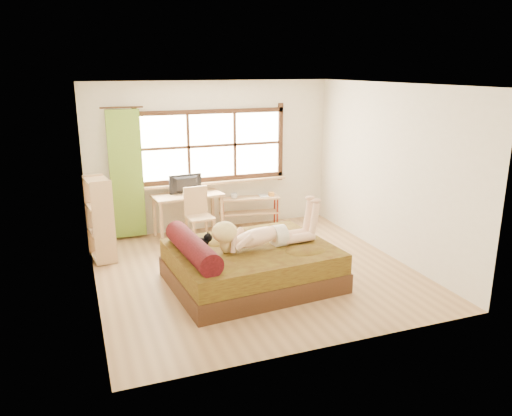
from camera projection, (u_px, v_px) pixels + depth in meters
name	position (u px, v px, depth m)	size (l,w,h in m)	color
floor	(255.00, 271.00, 7.43)	(4.50, 4.50, 0.00)	#9E754C
ceiling	(254.00, 84.00, 6.69)	(4.50, 4.50, 0.00)	white
wall_back	(212.00, 156.00, 9.09)	(4.50, 4.50, 0.00)	silver
wall_front	(332.00, 229.00, 5.03)	(4.50, 4.50, 0.00)	silver
wall_left	(88.00, 196.00, 6.31)	(4.50, 4.50, 0.00)	silver
wall_right	(389.00, 171.00, 7.82)	(4.50, 4.50, 0.00)	silver
window	(212.00, 148.00, 9.02)	(2.80, 0.16, 1.46)	#FFEDBF
curtain	(126.00, 175.00, 8.52)	(0.55, 0.10, 2.20)	#5A8023
bed	(248.00, 264.00, 6.89)	(2.31, 1.91, 0.83)	#331C0F
woman	(263.00, 224.00, 6.76)	(1.52, 0.43, 0.65)	beige
kitten	(198.00, 242.00, 6.66)	(0.33, 0.13, 0.26)	black
desk	(188.00, 200.00, 8.83)	(1.26, 0.67, 0.76)	tan
monitor	(186.00, 184.00, 8.80)	(0.59, 0.08, 0.34)	black
chair	(198.00, 212.00, 8.56)	(0.46, 0.46, 0.95)	tan
pipe_shelf	(250.00, 205.00, 9.41)	(1.16, 0.46, 0.64)	tan
cup	(234.00, 196.00, 9.25)	(0.13, 0.13, 0.10)	gray
book	(259.00, 196.00, 9.43)	(0.17, 0.23, 0.02)	gray
bookshelf	(100.00, 219.00, 7.69)	(0.40, 0.61, 1.30)	tan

